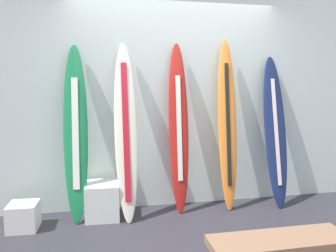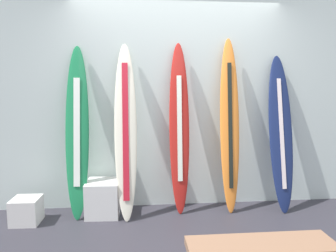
{
  "view_description": "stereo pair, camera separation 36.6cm",
  "coord_description": "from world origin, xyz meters",
  "px_view_note": "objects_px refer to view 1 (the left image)",
  "views": [
    {
      "loc": [
        -0.82,
        -2.62,
        1.52
      ],
      "look_at": [
        -0.13,
        0.95,
        1.04
      ],
      "focal_mm": 33.95,
      "sensor_mm": 36.0,
      "label": 1
    },
    {
      "loc": [
        -0.46,
        -2.67,
        1.52
      ],
      "look_at": [
        -0.13,
        0.95,
        1.04
      ],
      "focal_mm": 33.95,
      "sensor_mm": 36.0,
      "label": 2
    }
  ],
  "objects_px": {
    "surfboard_emerald": "(76,134)",
    "surfboard_sunset": "(227,126)",
    "surfboard_navy": "(275,133)",
    "bench": "(280,245)",
    "surfboard_crimson": "(179,128)",
    "display_block_center": "(103,200)",
    "surfboard_ivory": "(126,133)",
    "display_block_left": "(23,216)"
  },
  "relations": [
    {
      "from": "surfboard_sunset",
      "to": "surfboard_navy",
      "type": "bearing_deg",
      "value": -2.26
    },
    {
      "from": "surfboard_ivory",
      "to": "display_block_left",
      "type": "bearing_deg",
      "value": -173.37
    },
    {
      "from": "surfboard_crimson",
      "to": "surfboard_sunset",
      "type": "relative_size",
      "value": 0.97
    },
    {
      "from": "surfboard_emerald",
      "to": "surfboard_sunset",
      "type": "relative_size",
      "value": 0.95
    },
    {
      "from": "surfboard_emerald",
      "to": "surfboard_sunset",
      "type": "distance_m",
      "value": 1.78
    },
    {
      "from": "surfboard_crimson",
      "to": "surfboard_navy",
      "type": "bearing_deg",
      "value": -2.18
    },
    {
      "from": "display_block_left",
      "to": "display_block_center",
      "type": "distance_m",
      "value": 0.83
    },
    {
      "from": "display_block_left",
      "to": "surfboard_crimson",
      "type": "bearing_deg",
      "value": 6.94
    },
    {
      "from": "display_block_left",
      "to": "bench",
      "type": "xyz_separation_m",
      "value": [
        2.08,
        -1.47,
        0.23
      ]
    },
    {
      "from": "surfboard_ivory",
      "to": "bench",
      "type": "relative_size",
      "value": 1.92
    },
    {
      "from": "surfboard_ivory",
      "to": "display_block_left",
      "type": "height_order",
      "value": "surfboard_ivory"
    },
    {
      "from": "surfboard_emerald",
      "to": "surfboard_sunset",
      "type": "height_order",
      "value": "surfboard_sunset"
    },
    {
      "from": "display_block_center",
      "to": "bench",
      "type": "relative_size",
      "value": 0.39
    },
    {
      "from": "surfboard_emerald",
      "to": "surfboard_ivory",
      "type": "height_order",
      "value": "surfboard_ivory"
    },
    {
      "from": "display_block_center",
      "to": "surfboard_crimson",
      "type": "bearing_deg",
      "value": 4.23
    },
    {
      "from": "surfboard_crimson",
      "to": "display_block_center",
      "type": "xyz_separation_m",
      "value": [
        -0.9,
        -0.07,
        -0.8
      ]
    },
    {
      "from": "surfboard_emerald",
      "to": "surfboard_ivory",
      "type": "distance_m",
      "value": 0.55
    },
    {
      "from": "surfboard_ivory",
      "to": "bench",
      "type": "xyz_separation_m",
      "value": [
        0.99,
        -1.6,
        -0.61
      ]
    },
    {
      "from": "surfboard_emerald",
      "to": "display_block_left",
      "type": "distance_m",
      "value": 1.01
    },
    {
      "from": "surfboard_navy",
      "to": "bench",
      "type": "height_order",
      "value": "surfboard_navy"
    },
    {
      "from": "surfboard_navy",
      "to": "bench",
      "type": "relative_size",
      "value": 1.8
    },
    {
      "from": "surfboard_ivory",
      "to": "surfboard_sunset",
      "type": "relative_size",
      "value": 0.96
    },
    {
      "from": "surfboard_ivory",
      "to": "bench",
      "type": "distance_m",
      "value": 1.97
    },
    {
      "from": "display_block_center",
      "to": "bench",
      "type": "height_order",
      "value": "bench"
    },
    {
      "from": "surfboard_ivory",
      "to": "display_block_center",
      "type": "bearing_deg",
      "value": 176.78
    },
    {
      "from": "surfboard_emerald",
      "to": "surfboard_ivory",
      "type": "relative_size",
      "value": 0.99
    },
    {
      "from": "display_block_center",
      "to": "surfboard_navy",
      "type": "bearing_deg",
      "value": 0.53
    },
    {
      "from": "surfboard_crimson",
      "to": "display_block_left",
      "type": "xyz_separation_m",
      "value": [
        -1.72,
        -0.21,
        -0.86
      ]
    },
    {
      "from": "surfboard_crimson",
      "to": "display_block_center",
      "type": "height_order",
      "value": "surfboard_crimson"
    },
    {
      "from": "display_block_center",
      "to": "bench",
      "type": "distance_m",
      "value": 2.05
    },
    {
      "from": "surfboard_crimson",
      "to": "bench",
      "type": "xyz_separation_m",
      "value": [
        0.36,
        -1.68,
        -0.63
      ]
    },
    {
      "from": "display_block_center",
      "to": "display_block_left",
      "type": "bearing_deg",
      "value": -170.12
    },
    {
      "from": "surfboard_navy",
      "to": "surfboard_crimson",
      "type": "bearing_deg",
      "value": 177.82
    },
    {
      "from": "surfboard_emerald",
      "to": "bench",
      "type": "xyz_separation_m",
      "value": [
        1.54,
        -1.65,
        -0.6
      ]
    },
    {
      "from": "surfboard_emerald",
      "to": "surfboard_crimson",
      "type": "bearing_deg",
      "value": 1.52
    },
    {
      "from": "surfboard_emerald",
      "to": "display_block_left",
      "type": "height_order",
      "value": "surfboard_emerald"
    },
    {
      "from": "bench",
      "to": "surfboard_crimson",
      "type": "bearing_deg",
      "value": 102.22
    },
    {
      "from": "surfboard_crimson",
      "to": "surfboard_sunset",
      "type": "xyz_separation_m",
      "value": [
        0.6,
        -0.02,
        0.02
      ]
    },
    {
      "from": "surfboard_emerald",
      "to": "surfboard_navy",
      "type": "relative_size",
      "value": 1.05
    },
    {
      "from": "surfboard_emerald",
      "to": "surfboard_sunset",
      "type": "bearing_deg",
      "value": 0.29
    },
    {
      "from": "surfboard_crimson",
      "to": "surfboard_navy",
      "type": "distance_m",
      "value": 1.23
    },
    {
      "from": "surfboard_ivory",
      "to": "surfboard_emerald",
      "type": "bearing_deg",
      "value": 174.71
    }
  ]
}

